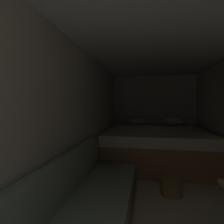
% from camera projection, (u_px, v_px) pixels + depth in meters
% --- Properties ---
extents(ground_plane, '(7.35, 7.35, 0.00)m').
position_uv_depth(ground_plane, '(162.00, 199.00, 2.45)').
color(ground_plane, beige).
extents(wall_back, '(2.30, 0.05, 2.03)m').
position_uv_depth(wall_back, '(154.00, 113.00, 5.05)').
color(wall_back, beige).
rests_on(wall_back, ground).
extents(wall_left, '(0.05, 5.35, 2.03)m').
position_uv_depth(wall_left, '(80.00, 121.00, 2.60)').
color(wall_left, beige).
rests_on(wall_left, ground).
extents(ceiling_slab, '(2.30, 5.35, 0.05)m').
position_uv_depth(ceiling_slab, '(164.00, 42.00, 2.36)').
color(ceiling_slab, white).
rests_on(ceiling_slab, wall_left).
extents(bed, '(2.08, 2.05, 0.90)m').
position_uv_depth(bed, '(155.00, 145.00, 4.02)').
color(bed, '#9E7247').
rests_on(bed, ground).
extents(sofa_left, '(0.73, 2.62, 0.74)m').
position_uv_depth(sofa_left, '(83.00, 220.00, 1.65)').
color(sofa_left, olive).
rests_on(sofa_left, ground).
extents(wicker_basket, '(0.30, 0.30, 0.23)m').
position_uv_depth(wicker_basket, '(172.00, 187.00, 2.56)').
color(wicker_basket, olive).
rests_on(wicker_basket, ground).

